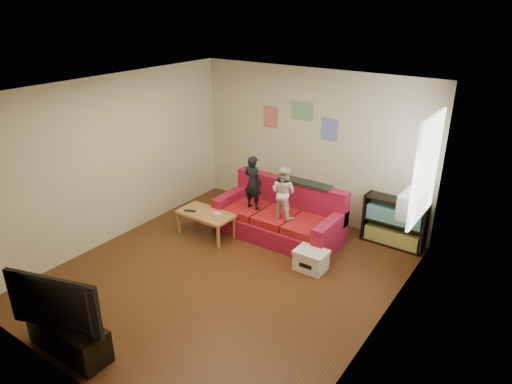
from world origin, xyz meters
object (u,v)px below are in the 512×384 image
Objects in this scene: coffee_table at (206,216)px; tv_stand at (69,336)px; television at (61,297)px; file_box at (311,260)px; child_a at (253,183)px; child_b at (283,192)px; sofa at (281,218)px; bookshelf at (394,225)px.

coffee_table reaches higher than tv_stand.
coffee_table is at bearing 83.16° from television.
file_box is 0.43× the size of tv_stand.
television is (-0.03, -3.61, -0.17)m from child_a.
coffee_table is at bearing 99.55° from tv_stand.
child_b is at bearing 148.16° from file_box.
sofa is at bearing -47.19° from child_b.
sofa is at bearing 65.89° from television.
television is at bearing 179.53° from tv_stand.
television is at bearing -79.98° from coffee_table.
bookshelf is 5.05m from tv_stand.
child_a is at bearing -156.43° from bookshelf.
tv_stand is at bearing 90.97° from child_a.
bookshelf is at bearing 29.23° from coffee_table.
child_b reaches higher than file_box.
child_b is 1.40m from coffee_table.
tv_stand reaches higher than file_box.
file_box is at bearing -116.91° from bookshelf.
child_b is (0.15, -0.17, 0.57)m from sofa.
child_b is 1.89m from bookshelf.
bookshelf is (2.72, 1.52, -0.01)m from coffee_table.
bookshelf reaches higher than coffee_table.
child_b is (0.60, 0.00, -0.03)m from child_a.
child_a is 0.97× the size of coffee_table.
child_a is 0.93× the size of bookshelf.
child_a reaches higher than child_b.
bookshelf is at bearing -154.99° from child_a.
tv_stand is 0.54m from television.
coffee_table is at bearing -177.89° from file_box.
child_a reaches higher than sofa.
child_a is at bearing -159.09° from sofa.
child_a reaches higher than television.
sofa is 1.19m from file_box.
file_box is at bearing 150.43° from child_b.
tv_stand is at bearing -115.02° from file_box.
coffee_table is 3.10m from television.
child_b is 0.91× the size of coffee_table.
television reaches higher than sofa.
bookshelf is (1.55, 0.94, -0.53)m from child_b.
coffee_table is 2.00m from file_box.
file_box is 3.42m from tv_stand.
child_a is at bearing 2.27° from child_b.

